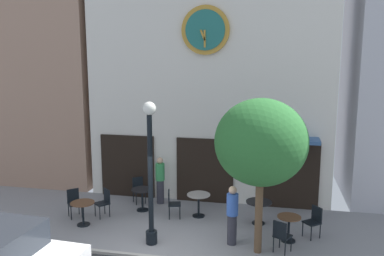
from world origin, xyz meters
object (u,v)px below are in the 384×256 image
(cafe_chair_mid_row, at_px, (314,219))
(cafe_chair_curbside, at_px, (74,201))
(street_lamp, at_px, (150,174))
(pedestrian_green, at_px, (160,180))
(cafe_table_center, at_px, (259,207))
(cafe_chair_facing_wall, at_px, (139,188))
(street_tree, at_px, (261,143))
(cafe_table_center_left, at_px, (289,224))
(cafe_chair_facing_street, at_px, (104,201))
(cafe_table_leftmost, at_px, (142,195))
(cafe_table_near_curb, at_px, (199,200))
(pedestrian_blue, at_px, (232,214))
(cafe_table_rightmost, at_px, (83,209))
(cafe_chair_near_lamp, at_px, (281,234))
(cafe_chair_under_awning, at_px, (172,202))

(cafe_chair_mid_row, distance_m, cafe_chair_curbside, 7.48)
(street_lamp, distance_m, pedestrian_green, 3.32)
(cafe_table_center, bearing_deg, cafe_chair_facing_wall, 166.70)
(street_tree, bearing_deg, cafe_table_center_left, 45.48)
(cafe_chair_facing_wall, bearing_deg, cafe_chair_facing_street, -114.48)
(cafe_table_leftmost, bearing_deg, cafe_table_center_left, -15.76)
(street_lamp, relative_size, cafe_chair_curbside, 4.41)
(street_lamp, distance_m, cafe_chair_curbside, 3.64)
(cafe_table_near_curb, relative_size, cafe_chair_facing_wall, 0.84)
(cafe_chair_curbside, bearing_deg, pedestrian_blue, -9.83)
(cafe_table_rightmost, height_order, cafe_table_center_left, cafe_table_rightmost)
(cafe_table_rightmost, xyz_separation_m, cafe_table_near_curb, (3.35, 1.41, 0.02))
(cafe_table_center, height_order, cafe_chair_near_lamp, cafe_chair_near_lamp)
(street_tree, bearing_deg, cafe_chair_curbside, 168.37)
(street_lamp, bearing_deg, cafe_table_leftmost, 114.63)
(cafe_table_rightmost, bearing_deg, street_tree, -6.85)
(cafe_table_near_curb, xyz_separation_m, cafe_chair_mid_row, (3.53, -0.80, -0.02))
(cafe_table_center, height_order, cafe_chair_under_awning, cafe_chair_under_awning)
(cafe_chair_mid_row, xyz_separation_m, pedestrian_blue, (-2.25, -0.94, 0.33))
(cafe_table_near_curb, bearing_deg, cafe_table_center_left, -23.61)
(street_lamp, distance_m, cafe_table_center_left, 4.13)
(street_tree, relative_size, cafe_table_center, 5.14)
(cafe_chair_curbside, bearing_deg, cafe_chair_near_lamp, -10.03)
(cafe_chair_mid_row, bearing_deg, cafe_chair_under_awning, 173.15)
(pedestrian_blue, bearing_deg, street_tree, -23.79)
(cafe_chair_mid_row, bearing_deg, pedestrian_blue, -157.37)
(street_tree, distance_m, cafe_table_leftmost, 5.13)
(cafe_chair_facing_street, bearing_deg, street_lamp, -36.51)
(cafe_table_near_curb, bearing_deg, cafe_chair_curbside, -168.15)
(pedestrian_blue, relative_size, pedestrian_green, 1.00)
(cafe_chair_facing_wall, xyz_separation_m, pedestrian_blue, (3.62, -2.57, 0.33))
(pedestrian_green, bearing_deg, cafe_table_center, -17.09)
(cafe_chair_under_awning, bearing_deg, cafe_chair_near_lamp, -26.60)
(cafe_table_near_curb, distance_m, cafe_chair_facing_wall, 2.48)
(cafe_table_leftmost, height_order, pedestrian_green, pedestrian_green)
(cafe_table_near_curb, height_order, cafe_chair_facing_wall, cafe_chair_facing_wall)
(cafe_table_rightmost, bearing_deg, cafe_chair_near_lamp, -5.53)
(cafe_chair_facing_wall, distance_m, cafe_chair_curbside, 2.32)
(street_lamp, height_order, pedestrian_green, street_lamp)
(pedestrian_blue, distance_m, pedestrian_green, 3.86)
(cafe_chair_facing_wall, relative_size, cafe_chair_near_lamp, 1.00)
(cafe_table_center, xyz_separation_m, cafe_chair_under_awning, (-2.75, -0.10, -0.01))
(pedestrian_green, bearing_deg, cafe_chair_under_awning, -57.84)
(cafe_table_near_curb, xyz_separation_m, pedestrian_blue, (1.28, -1.74, 0.32))
(cafe_table_rightmost, bearing_deg, pedestrian_blue, -4.00)
(street_lamp, bearing_deg, cafe_table_rightmost, 162.98)
(cafe_chair_facing_street, bearing_deg, cafe_table_near_curb, 11.61)
(cafe_table_near_curb, distance_m, pedestrian_green, 1.82)
(street_lamp, relative_size, cafe_table_center_left, 5.43)
(street_lamp, height_order, cafe_chair_facing_street, street_lamp)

